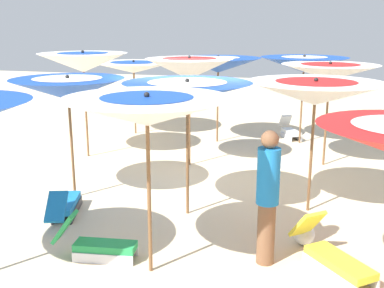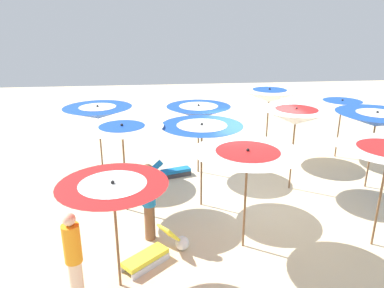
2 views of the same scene
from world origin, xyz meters
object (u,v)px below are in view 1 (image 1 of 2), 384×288
object	(u,v)px
beach_umbrella_6	(189,68)
beach_umbrella_11	(134,67)
beach_umbrella_1	(315,93)
beach_umbrella_9	(68,89)
beach_umbrella_3	(304,64)
beach_umbrella_2	(330,72)
beach_umbrella_4	(147,111)
lounger_3	(333,256)
beach_umbrella_7	(218,65)
lounger_1	(98,244)
lounger_2	(65,205)
lounger_0	(290,131)
beach_ball	(304,235)
beach_umbrella_10	(83,62)
beachgoer_0	(268,195)
beach_umbrella_5	(187,91)

from	to	relation	value
beach_umbrella_6	beach_umbrella_11	world-z (taller)	beach_umbrella_6
beach_umbrella_1	beach_umbrella_9	world-z (taller)	beach_umbrella_1
beach_umbrella_3	beach_umbrella_2	bearing A→B (deg)	107.54
beach_umbrella_4	beach_umbrella_9	bearing A→B (deg)	-43.74
beach_umbrella_1	lounger_3	world-z (taller)	beach_umbrella_1
beach_umbrella_7	beach_umbrella_1	bearing A→B (deg)	120.01
beach_umbrella_1	beach_umbrella_9	xyz separation A→B (m)	(4.22, 0.45, -0.02)
lounger_1	lounger_2	world-z (taller)	lounger_1
beach_umbrella_11	lounger_3	distance (m)	8.83
beach_umbrella_11	lounger_0	size ratio (longest dim) A/B	2.13
beach_umbrella_4	beach_ball	distance (m)	3.03
beach_umbrella_10	beachgoer_0	world-z (taller)	beach_umbrella_10
beach_umbrella_5	beach_umbrella_9	world-z (taller)	beach_umbrella_5
lounger_3	beachgoer_0	size ratio (longest dim) A/B	0.69
lounger_0	lounger_3	distance (m)	7.41
beach_umbrella_9	lounger_1	bearing A→B (deg)	125.71
beach_umbrella_10	beach_ball	size ratio (longest dim) A/B	8.29
beach_umbrella_7	beachgoer_0	world-z (taller)	beach_umbrella_7
beach_umbrella_10	beach_umbrella_4	bearing A→B (deg)	124.87
lounger_1	lounger_2	bearing A→B (deg)	127.60
beach_umbrella_2	beach_umbrella_4	xyz separation A→B (m)	(2.21, 5.51, 0.01)
lounger_0	lounger_1	distance (m)	8.09
beach_umbrella_5	beach_umbrella_9	size ratio (longest dim) A/B	1.01
beach_umbrella_3	beach_umbrella_1	bearing A→B (deg)	94.08
beach_umbrella_6	lounger_0	bearing A→B (deg)	-122.72
beach_umbrella_4	lounger_1	world-z (taller)	beach_umbrella_4
beach_umbrella_4	beach_umbrella_11	xyz separation A→B (m)	(3.11, -7.35, -0.20)
beach_umbrella_1	lounger_2	size ratio (longest dim) A/B	1.61
beach_umbrella_7	lounger_2	xyz separation A→B (m)	(1.38, 5.71, -1.88)
beach_umbrella_7	lounger_3	world-z (taller)	beach_umbrella_7
beach_umbrella_3	lounger_2	distance (m)	7.35
beach_umbrella_7	beach_umbrella_9	xyz separation A→B (m)	(1.69, 4.83, -0.06)
beach_umbrella_5	lounger_1	size ratio (longest dim) A/B	1.95
beach_umbrella_7	lounger_2	bearing A→B (deg)	76.37
lounger_0	beachgoer_0	bearing A→B (deg)	-24.02
beach_umbrella_9	lounger_2	xyz separation A→B (m)	(-0.31, 0.88, -1.82)
beach_umbrella_6	beachgoer_0	xyz separation A→B (m)	(-2.18, 4.11, -1.22)
lounger_0	lounger_1	world-z (taller)	lounger_1
beach_umbrella_10	lounger_1	xyz separation A→B (m)	(-2.53, 4.65, -2.06)
beach_umbrella_5	beach_umbrella_11	bearing A→B (deg)	-60.28
lounger_3	beach_umbrella_9	bearing A→B (deg)	-149.64
beach_umbrella_6	beach_ball	bearing A→B (deg)	127.94
beach_umbrella_1	lounger_0	distance (m)	5.65
beach_umbrella_1	beach_umbrella_11	size ratio (longest dim) A/B	1.00
beach_umbrella_6	beach_umbrella_3	bearing A→B (deg)	-130.71
beach_umbrella_1	beach_umbrella_5	distance (m)	2.09
beach_umbrella_2	beach_umbrella_11	distance (m)	5.63
beach_umbrella_3	beach_umbrella_6	world-z (taller)	beach_umbrella_6
lounger_2	lounger_1	bearing A→B (deg)	-152.61
lounger_0	lounger_3	world-z (taller)	lounger_3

